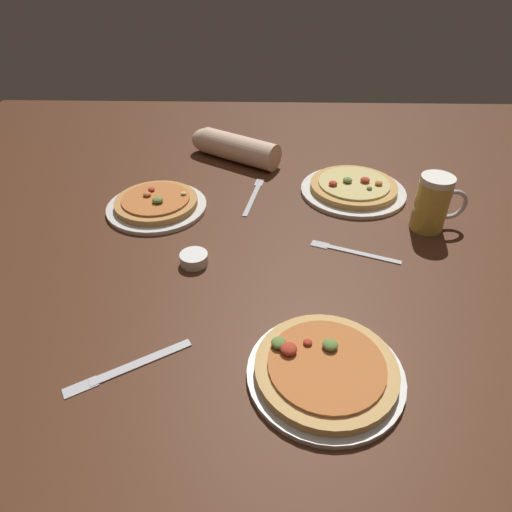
# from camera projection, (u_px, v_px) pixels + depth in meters

# --- Properties ---
(ground_plane) EXTENTS (2.40, 2.40, 0.03)m
(ground_plane) POSITION_uv_depth(u_px,v_px,m) (256.00, 267.00, 1.08)
(ground_plane) COLOR #4C2816
(pizza_plate_near) EXTENTS (0.28, 0.28, 0.05)m
(pizza_plate_near) POSITION_uv_depth(u_px,v_px,m) (325.00, 370.00, 0.79)
(pizza_plate_near) COLOR silver
(pizza_plate_near) RESTS_ON ground_plane
(pizza_plate_far) EXTENTS (0.28, 0.28, 0.05)m
(pizza_plate_far) POSITION_uv_depth(u_px,v_px,m) (157.00, 204.00, 1.26)
(pizza_plate_far) COLOR silver
(pizza_plate_far) RESTS_ON ground_plane
(pizza_plate_side) EXTENTS (0.31, 0.31, 0.05)m
(pizza_plate_side) POSITION_uv_depth(u_px,v_px,m) (353.00, 188.00, 1.34)
(pizza_plate_side) COLOR silver
(pizza_plate_side) RESTS_ON ground_plane
(beer_mug_dark) EXTENTS (0.14, 0.09, 0.15)m
(beer_mug_dark) POSITION_uv_depth(u_px,v_px,m) (433.00, 203.00, 1.15)
(beer_mug_dark) COLOR gold
(beer_mug_dark) RESTS_ON ground_plane
(ramekin_sauce) EXTENTS (0.07, 0.07, 0.03)m
(ramekin_sauce) POSITION_uv_depth(u_px,v_px,m) (194.00, 259.00, 1.06)
(ramekin_sauce) COLOR white
(ramekin_sauce) RESTS_ON ground_plane
(fork_left) EXTENTS (0.06, 0.23, 0.01)m
(fork_left) POSITION_uv_depth(u_px,v_px,m) (254.00, 195.00, 1.33)
(fork_left) COLOR silver
(fork_left) RESTS_ON ground_plane
(knife_right) EXTENTS (0.21, 0.14, 0.01)m
(knife_right) POSITION_uv_depth(u_px,v_px,m) (129.00, 367.00, 0.82)
(knife_right) COLOR silver
(knife_right) RESTS_ON ground_plane
(fork_spare) EXTENTS (0.22, 0.10, 0.01)m
(fork_spare) POSITION_uv_depth(u_px,v_px,m) (353.00, 251.00, 1.10)
(fork_spare) COLOR silver
(fork_spare) RESTS_ON ground_plane
(diner_arm) EXTENTS (0.31, 0.23, 0.09)m
(diner_arm) POSITION_uv_depth(u_px,v_px,m) (232.00, 147.00, 1.52)
(diner_arm) COLOR beige
(diner_arm) RESTS_ON ground_plane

